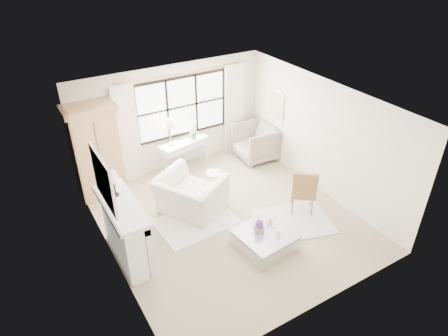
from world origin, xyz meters
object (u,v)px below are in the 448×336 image
Objects in this scene: club_armchair at (190,195)px; coffee_table at (264,241)px; console_table at (184,155)px; armoire at (96,150)px.

coffee_table is at bearing 171.82° from club_armchair.
club_armchair is 1.25× the size of coffee_table.
console_table is 3.56m from coffee_table.
coffee_table is (-0.00, -3.55, -0.22)m from console_table.
console_table is at bearing -51.15° from club_armchair.
club_armchair reaches higher than console_table.
armoire is 1.64× the size of console_table.
console_table is (2.18, -0.02, -0.74)m from armoire.
armoire is 4.29m from coffee_table.
armoire is 2.40m from club_armchair.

